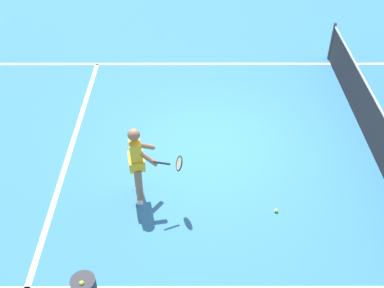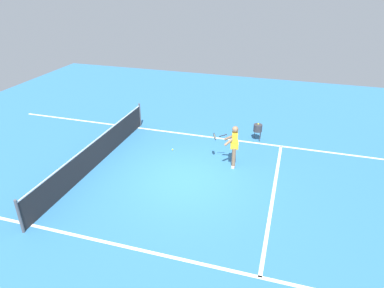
{
  "view_description": "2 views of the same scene",
  "coord_description": "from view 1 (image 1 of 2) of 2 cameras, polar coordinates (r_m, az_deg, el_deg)",
  "views": [
    {
      "loc": [
        7.76,
        -0.43,
        6.36
      ],
      "look_at": [
        1.07,
        -0.43,
        0.92
      ],
      "focal_mm": 43.84,
      "sensor_mm": 36.0,
      "label": 1
    },
    {
      "loc": [
        -9.55,
        -3.18,
        6.38
      ],
      "look_at": [
        0.95,
        0.01,
        0.9
      ],
      "focal_mm": 32.37,
      "sensor_mm": 36.0,
      "label": 2
    }
  ],
  "objects": [
    {
      "name": "ground_plane",
      "position": [
        10.04,
        2.43,
        -0.23
      ],
      "size": [
        26.86,
        26.86,
        0.0
      ],
      "primitive_type": "plane",
      "color": "teal"
    },
    {
      "name": "service_line_marking",
      "position": [
        10.35,
        -14.44,
        -0.22
      ],
      "size": [
        7.06,
        0.1,
        0.01
      ],
      "primitive_type": "cube",
      "color": "white",
      "rests_on": "ground"
    },
    {
      "name": "sideline_left_marking",
      "position": [
        12.96,
        1.89,
        9.71
      ],
      "size": [
        0.1,
        18.66,
        0.01
      ],
      "primitive_type": "cube",
      "color": "white",
      "rests_on": "ground"
    },
    {
      "name": "court_net",
      "position": [
        10.44,
        21.32,
        1.92
      ],
      "size": [
        7.74,
        0.08,
        1.06
      ],
      "color": "#4C4C51",
      "rests_on": "ground"
    },
    {
      "name": "tennis_player",
      "position": [
        8.42,
        -6.58,
        -2.07
      ],
      "size": [
        0.7,
        1.03,
        1.55
      ],
      "color": "#8C6647",
      "rests_on": "ground"
    },
    {
      "name": "tennis_ball_near",
      "position": [
        8.76,
        10.2,
        -7.98
      ],
      "size": [
        0.07,
        0.07,
        0.07
      ],
      "primitive_type": "sphere",
      "color": "#D1E533",
      "rests_on": "ground"
    },
    {
      "name": "ball_hopper",
      "position": [
        7.17,
        -13.02,
        -16.57
      ],
      "size": [
        0.36,
        0.36,
        0.74
      ],
      "color": "#333338",
      "rests_on": "ground"
    }
  ]
}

